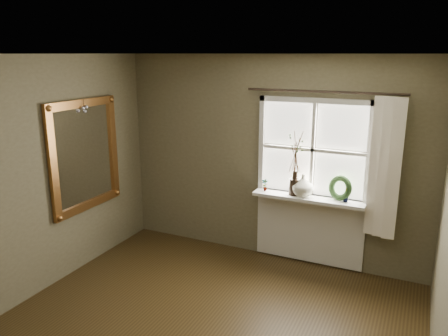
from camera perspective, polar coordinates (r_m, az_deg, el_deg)
name	(u,v)px	position (r m, az deg, el deg)	size (l,w,h in m)	color
ceiling	(174,54)	(3.36, -6.56, 14.58)	(4.50, 4.50, 0.00)	silver
wall_back	(271,159)	(5.61, 6.16, 1.23)	(4.00, 0.10, 2.60)	brown
wall_left	(3,187)	(4.94, -26.87, -2.20)	(0.10, 4.50, 2.60)	brown
window_frame	(313,150)	(5.36, 11.54, 2.34)	(1.36, 0.06, 1.24)	silver
window_sill	(308,198)	(5.41, 10.94, -3.89)	(1.36, 0.26, 0.04)	silver
window_apron	(309,229)	(5.66, 11.01, -7.79)	(1.36, 0.04, 0.88)	silver
dark_jug	(295,187)	(5.41, 9.20, -2.44)	(0.14, 0.14, 0.20)	black
cream_vase	(303,185)	(5.38, 10.25, -2.23)	(0.26, 0.26, 0.27)	beige
wreath	(340,191)	(5.33, 14.90, -2.86)	(0.30, 0.30, 0.07)	#233D1B
potted_plant_left	(265,185)	(5.53, 5.37, -2.21)	(0.08, 0.06, 0.15)	#233D1B
potted_plant_right	(347,194)	(5.29, 15.73, -3.33)	(0.10, 0.08, 0.18)	#233D1B
curtain	(385,169)	(5.16, 20.28, -0.07)	(0.36, 0.12, 1.59)	white
curtain_rod	(323,92)	(5.17, 12.87, 9.69)	(0.03, 0.03, 1.84)	black
gilt_mirror	(85,155)	(5.56, -17.69, 1.64)	(0.10, 1.13, 1.35)	white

